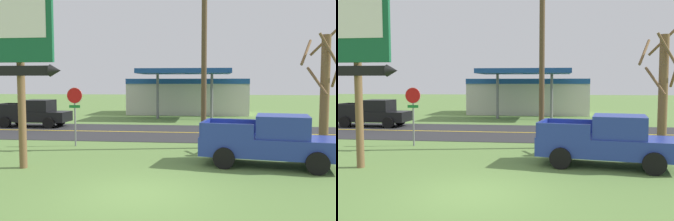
# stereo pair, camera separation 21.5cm
# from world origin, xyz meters

# --- Properties ---
(ground_plane) EXTENTS (180.00, 180.00, 0.00)m
(ground_plane) POSITION_xyz_m (0.00, 0.00, 0.00)
(ground_plane) COLOR #5B7F3D
(road_asphalt) EXTENTS (140.00, 8.00, 0.02)m
(road_asphalt) POSITION_xyz_m (0.00, 13.00, 0.01)
(road_asphalt) COLOR #2B2B2D
(road_asphalt) RESTS_ON ground
(road_centre_line) EXTENTS (126.00, 0.20, 0.01)m
(road_centre_line) POSITION_xyz_m (0.00, 13.00, 0.02)
(road_centre_line) COLOR gold
(road_centre_line) RESTS_ON road_asphalt
(motel_sign) EXTENTS (2.96, 0.54, 6.76)m
(motel_sign) POSITION_xyz_m (-4.78, 2.57, 4.55)
(motel_sign) COLOR brown
(motel_sign) RESTS_ON ground
(stop_sign) EXTENTS (0.80, 0.08, 2.95)m
(stop_sign) POSITION_xyz_m (-4.65, 7.50, 2.03)
(stop_sign) COLOR slate
(stop_sign) RESTS_ON ground
(utility_pole) EXTENTS (2.13, 0.26, 9.28)m
(utility_pole) POSITION_xyz_m (1.78, 7.65, 4.97)
(utility_pole) COLOR brown
(utility_pole) RESTS_ON ground
(bare_tree) EXTENTS (2.30, 1.98, 6.10)m
(bare_tree) POSITION_xyz_m (7.14, 6.86, 2.87)
(bare_tree) COLOR brown
(bare_tree) RESTS_ON ground
(gas_station) EXTENTS (12.00, 11.50, 4.40)m
(gas_station) POSITION_xyz_m (-0.15, 27.77, 1.94)
(gas_station) COLOR beige
(gas_station) RESTS_ON ground
(pickup_blue_parked_on_lawn) EXTENTS (5.46, 2.89, 1.96)m
(pickup_blue_parked_on_lawn) POSITION_xyz_m (4.43, 4.10, 0.96)
(pickup_blue_parked_on_lawn) COLOR #233893
(pickup_blue_parked_on_lawn) RESTS_ON ground
(pickup_black_on_road) EXTENTS (5.20, 2.24, 1.96)m
(pickup_black_on_road) POSITION_xyz_m (-10.60, 15.00, 0.96)
(pickup_black_on_road) COLOR black
(pickup_black_on_road) RESTS_ON ground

